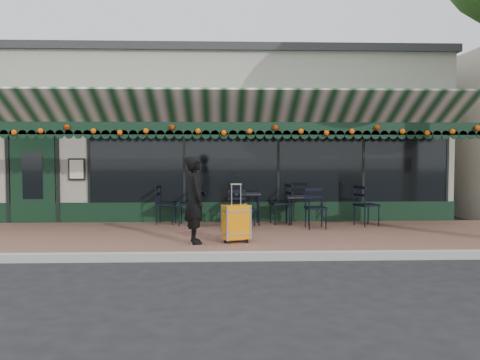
{
  "coord_description": "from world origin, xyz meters",
  "views": [
    {
      "loc": [
        -0.07,
        -8.96,
        1.89
      ],
      "look_at": [
        0.33,
        1.6,
        1.34
      ],
      "focal_mm": 38.0,
      "sensor_mm": 36.0,
      "label": 1
    }
  ],
  "objects_px": {
    "woman": "(195,199)",
    "suitcase": "(236,223)",
    "cafe_table_a": "(298,199)",
    "chair_b_front": "(238,210)",
    "chair_b_right": "(246,209)",
    "chair_b_left": "(189,204)",
    "chair_solo": "(166,204)",
    "chair_a_right": "(367,205)",
    "chair_a_front": "(316,208)",
    "chair_a_left": "(281,204)",
    "cafe_table_b": "(248,196)"
  },
  "relations": [
    {
      "from": "chair_a_front",
      "to": "woman",
      "type": "bearing_deg",
      "value": -150.01
    },
    {
      "from": "chair_a_left",
      "to": "chair_b_front",
      "type": "relative_size",
      "value": 1.09
    },
    {
      "from": "cafe_table_a",
      "to": "cafe_table_b",
      "type": "bearing_deg",
      "value": 177.43
    },
    {
      "from": "chair_a_front",
      "to": "chair_solo",
      "type": "distance_m",
      "value": 3.68
    },
    {
      "from": "chair_a_left",
      "to": "chair_b_right",
      "type": "distance_m",
      "value": 0.93
    },
    {
      "from": "woman",
      "to": "chair_b_front",
      "type": "bearing_deg",
      "value": -40.78
    },
    {
      "from": "chair_a_front",
      "to": "chair_b_right",
      "type": "xyz_separation_m",
      "value": [
        -1.6,
        0.56,
        -0.07
      ]
    },
    {
      "from": "suitcase",
      "to": "chair_b_front",
      "type": "relative_size",
      "value": 1.24
    },
    {
      "from": "suitcase",
      "to": "chair_a_right",
      "type": "distance_m",
      "value": 3.87
    },
    {
      "from": "chair_a_right",
      "to": "chair_b_front",
      "type": "relative_size",
      "value": 1.08
    },
    {
      "from": "suitcase",
      "to": "chair_a_right",
      "type": "xyz_separation_m",
      "value": [
        3.21,
        2.15,
        0.11
      ]
    },
    {
      "from": "chair_a_right",
      "to": "chair_b_right",
      "type": "relative_size",
      "value": 1.24
    },
    {
      "from": "cafe_table_a",
      "to": "chair_a_right",
      "type": "distance_m",
      "value": 1.66
    },
    {
      "from": "cafe_table_b",
      "to": "chair_b_left",
      "type": "relative_size",
      "value": 0.77
    },
    {
      "from": "suitcase",
      "to": "chair_a_left",
      "type": "xyz_separation_m",
      "value": [
        1.19,
        2.57,
        0.12
      ]
    },
    {
      "from": "woman",
      "to": "chair_b_front",
      "type": "distance_m",
      "value": 1.91
    },
    {
      "from": "cafe_table_a",
      "to": "chair_b_front",
      "type": "relative_size",
      "value": 0.76
    },
    {
      "from": "chair_a_left",
      "to": "chair_b_front",
      "type": "distance_m",
      "value": 1.47
    },
    {
      "from": "chair_a_right",
      "to": "woman",
      "type": "bearing_deg",
      "value": 97.8
    },
    {
      "from": "cafe_table_b",
      "to": "chair_a_right",
      "type": "height_order",
      "value": "chair_a_right"
    },
    {
      "from": "chair_b_left",
      "to": "chair_b_front",
      "type": "xyz_separation_m",
      "value": [
        1.18,
        -0.87,
        -0.04
      ]
    },
    {
      "from": "suitcase",
      "to": "chair_b_front",
      "type": "bearing_deg",
      "value": 65.34
    },
    {
      "from": "cafe_table_b",
      "to": "chair_b_right",
      "type": "distance_m",
      "value": 0.38
    },
    {
      "from": "woman",
      "to": "cafe_table_b",
      "type": "height_order",
      "value": "woman"
    },
    {
      "from": "chair_b_front",
      "to": "woman",
      "type": "bearing_deg",
      "value": -127.57
    },
    {
      "from": "chair_a_front",
      "to": "chair_b_right",
      "type": "height_order",
      "value": "chair_a_front"
    },
    {
      "from": "chair_b_left",
      "to": "chair_solo",
      "type": "relative_size",
      "value": 1.05
    },
    {
      "from": "suitcase",
      "to": "chair_b_left",
      "type": "xyz_separation_m",
      "value": [
        -1.08,
        2.46,
        0.12
      ]
    },
    {
      "from": "woman",
      "to": "chair_solo",
      "type": "relative_size",
      "value": 1.77
    },
    {
      "from": "cafe_table_a",
      "to": "chair_a_front",
      "type": "distance_m",
      "value": 0.8
    },
    {
      "from": "woman",
      "to": "chair_b_right",
      "type": "bearing_deg",
      "value": -37.3
    },
    {
      "from": "chair_a_right",
      "to": "chair_b_left",
      "type": "xyz_separation_m",
      "value": [
        -4.3,
        0.3,
        0.01
      ]
    },
    {
      "from": "chair_b_left",
      "to": "chair_solo",
      "type": "distance_m",
      "value": 0.61
    },
    {
      "from": "chair_a_left",
      "to": "chair_b_left",
      "type": "relative_size",
      "value": 1.0
    },
    {
      "from": "woman",
      "to": "chair_a_right",
      "type": "relative_size",
      "value": 1.72
    },
    {
      "from": "suitcase",
      "to": "chair_a_left",
      "type": "height_order",
      "value": "suitcase"
    },
    {
      "from": "chair_b_left",
      "to": "chair_solo",
      "type": "bearing_deg",
      "value": -108.15
    },
    {
      "from": "chair_b_right",
      "to": "chair_solo",
      "type": "xyz_separation_m",
      "value": [
        -1.96,
        0.38,
        0.08
      ]
    },
    {
      "from": "cafe_table_a",
      "to": "chair_b_right",
      "type": "height_order",
      "value": "chair_b_right"
    },
    {
      "from": "woman",
      "to": "suitcase",
      "type": "bearing_deg",
      "value": -98.4
    },
    {
      "from": "cafe_table_a",
      "to": "chair_b_right",
      "type": "distance_m",
      "value": 1.32
    },
    {
      "from": "suitcase",
      "to": "cafe_table_a",
      "type": "height_order",
      "value": "suitcase"
    },
    {
      "from": "chair_b_left",
      "to": "chair_b_right",
      "type": "xyz_separation_m",
      "value": [
        1.39,
        -0.16,
        -0.1
      ]
    },
    {
      "from": "chair_b_front",
      "to": "chair_solo",
      "type": "height_order",
      "value": "chair_solo"
    },
    {
      "from": "cafe_table_a",
      "to": "woman",
      "type": "bearing_deg",
      "value": -133.47
    },
    {
      "from": "chair_solo",
      "to": "cafe_table_a",
      "type": "bearing_deg",
      "value": -87.18
    },
    {
      "from": "cafe_table_a",
      "to": "suitcase",
      "type": "bearing_deg",
      "value": -122.85
    },
    {
      "from": "chair_b_right",
      "to": "chair_b_front",
      "type": "xyz_separation_m",
      "value": [
        -0.21,
        -0.71,
        0.06
      ]
    },
    {
      "from": "chair_a_front",
      "to": "chair_b_front",
      "type": "height_order",
      "value": "chair_a_front"
    },
    {
      "from": "suitcase",
      "to": "chair_b_right",
      "type": "relative_size",
      "value": 1.43
    }
  ]
}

